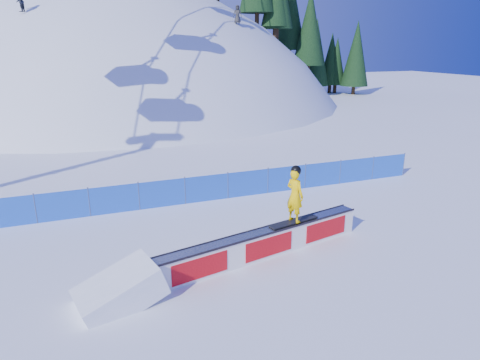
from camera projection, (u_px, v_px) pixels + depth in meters
name	position (u px, v px, depth m)	size (l,w,h in m)	color
ground	(244.00, 242.00, 15.31)	(160.00, 160.00, 0.00)	white
snow_hill	(130.00, 235.00, 58.10)	(64.00, 64.00, 64.00)	white
treeline	(292.00, 15.00, 55.26)	(23.67, 11.13, 21.56)	#362515
safety_fence	(207.00, 188.00, 19.13)	(22.05, 0.05, 1.30)	blue
rail_box	(265.00, 243.00, 14.16)	(7.77, 2.18, 0.94)	white
snow_ramp	(121.00, 302.00, 11.74)	(2.22, 1.48, 0.83)	white
snowboarder	(295.00, 195.00, 14.35)	(1.95, 0.79, 2.01)	black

